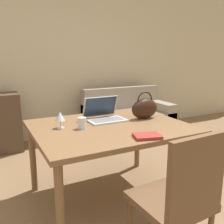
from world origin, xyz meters
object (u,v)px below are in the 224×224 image
Objects in this scene: chair at (179,196)px; wine_glass at (60,117)px; drinking_glass at (82,123)px; couch at (128,120)px; handbag at (145,108)px; laptop at (104,114)px.

chair is 1.16m from wine_glass.
drinking_glass is 0.68× the size of wine_glass.
wine_glass is (-0.16, 0.10, 0.05)m from drinking_glass.
handbag is at bearing -115.29° from couch.
drinking_glass is at bearing -175.81° from handbag.
wine_glass is at bearing 110.88° from chair.
couch is (1.11, 2.47, -0.22)m from chair.
chair is 1.10m from handbag.
drinking_glass is (-1.39, -1.55, 0.49)m from couch.
laptop reaches higher than wine_glass.
chair is 2.71m from couch.
chair reaches higher than drinking_glass.
chair is 1.00m from drinking_glass.
drinking_glass is at bearing 104.46° from chair.
laptop reaches higher than chair.
wine_glass is (-1.55, -1.45, 0.55)m from couch.
chair is at bearing -66.57° from wine_glass.
handbag is at bearing 4.19° from drinking_glass.
couch is 14.24× the size of drinking_glass.
laptop reaches higher than couch.
wine_glass is 0.84m from handbag.
chair reaches higher than wine_glass.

